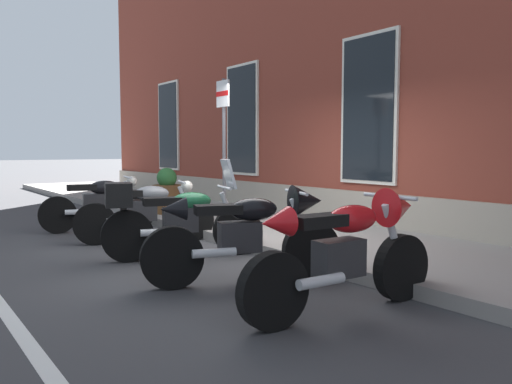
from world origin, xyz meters
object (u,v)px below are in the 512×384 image
object	(u,v)px
parking_sign	(224,131)
motorcycle_grey_naked	(147,212)
barrel_planter	(167,194)
motorcycle_black_sport	(252,230)
motorcycle_red_sport	(351,247)
motorcycle_black_naked	(100,204)
motorcycle_green_touring	(176,218)

from	to	relation	value
parking_sign	motorcycle_grey_naked	bearing A→B (deg)	-87.91
barrel_planter	motorcycle_black_sport	bearing A→B (deg)	-15.95
motorcycle_red_sport	barrel_planter	world-z (taller)	motorcycle_red_sport
motorcycle_black_naked	motorcycle_red_sport	xyz separation A→B (m)	(5.73, 0.24, 0.10)
motorcycle_green_touring	parking_sign	size ratio (longest dim) A/B	0.83
motorcycle_black_naked	motorcycle_red_sport	world-z (taller)	motorcycle_red_sport
motorcycle_green_touring	motorcycle_black_sport	distance (m)	1.57
motorcycle_green_touring	motorcycle_red_sport	bearing A→B (deg)	4.49
motorcycle_black_naked	motorcycle_black_sport	world-z (taller)	motorcycle_black_sport
barrel_planter	motorcycle_grey_naked	bearing A→B (deg)	-33.25
motorcycle_grey_naked	motorcycle_green_touring	xyz separation A→B (m)	(1.33, -0.18, 0.07)
motorcycle_grey_naked	barrel_planter	distance (m)	2.41
motorcycle_black_sport	motorcycle_green_touring	bearing A→B (deg)	-176.30
motorcycle_green_touring	parking_sign	xyz separation A→B (m)	(-1.38, 1.61, 1.19)
motorcycle_green_touring	motorcycle_black_sport	xyz separation A→B (m)	(1.57, 0.10, 0.03)
motorcycle_red_sport	parking_sign	bearing A→B (deg)	161.92
motorcycle_grey_naked	motorcycle_red_sport	size ratio (longest dim) A/B	0.97
motorcycle_red_sport	barrel_planter	size ratio (longest dim) A/B	2.31
motorcycle_black_naked	motorcycle_green_touring	world-z (taller)	motorcycle_green_touring
motorcycle_grey_naked	parking_sign	xyz separation A→B (m)	(-0.05, 1.43, 1.26)
motorcycle_black_sport	barrel_planter	size ratio (longest dim) A/B	2.30
motorcycle_green_touring	motorcycle_red_sport	xyz separation A→B (m)	(2.87, 0.23, 0.04)
motorcycle_black_naked	barrel_planter	distance (m)	1.60
motorcycle_grey_naked	motorcycle_green_touring	distance (m)	1.34
motorcycle_red_sport	motorcycle_black_sport	bearing A→B (deg)	-174.56
motorcycle_black_naked	motorcycle_red_sport	distance (m)	5.73
motorcycle_black_naked	motorcycle_grey_naked	size ratio (longest dim) A/B	0.97
motorcycle_grey_naked	motorcycle_green_touring	bearing A→B (deg)	-7.84
motorcycle_grey_naked	motorcycle_black_naked	bearing A→B (deg)	-172.46
motorcycle_grey_naked	barrel_planter	size ratio (longest dim) A/B	2.25
motorcycle_black_sport	motorcycle_red_sport	distance (m)	1.31
motorcycle_black_naked	barrel_planter	world-z (taller)	barrel_planter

